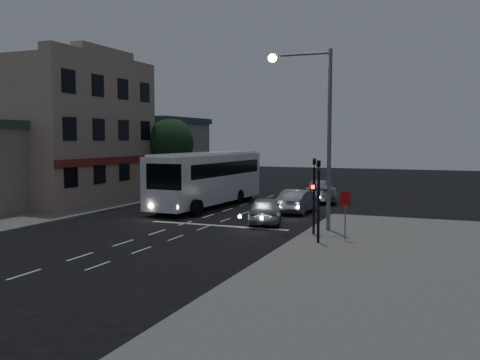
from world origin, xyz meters
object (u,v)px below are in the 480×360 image
at_px(traffic_signal_side, 319,191).
at_px(regulatory_sign, 345,208).
at_px(street_tree, 170,141).
at_px(car_sedan_b, 321,191).
at_px(car_sedan_a, 298,201).
at_px(streetlight, 317,118).
at_px(tour_bus, 208,178).
at_px(car_suv, 265,210).
at_px(traffic_signal_main, 314,187).

xyz_separation_m(traffic_signal_side, regulatory_sign, (1.00, 0.96, -0.82)).
bearing_deg(street_tree, traffic_signal_side, -44.50).
height_order(car_sedan_b, regulatory_sign, regulatory_sign).
distance_m(car_sedan_a, traffic_signal_side, 10.61).
relative_size(traffic_signal_side, regulatory_sign, 1.86).
relative_size(regulatory_sign, streetlight, 0.24).
bearing_deg(tour_bus, regulatory_sign, -36.39).
relative_size(traffic_signal_side, streetlight, 0.46).
relative_size(tour_bus, traffic_signal_side, 3.01).
distance_m(tour_bus, car_suv, 8.02).
bearing_deg(car_sedan_b, street_tree, -13.20).
xyz_separation_m(tour_bus, car_suv, (5.96, -5.21, -1.28)).
relative_size(streetlight, street_tree, 1.45).
bearing_deg(street_tree, car_sedan_b, -0.58).
bearing_deg(traffic_signal_side, traffic_signal_main, 109.49).
distance_m(tour_bus, street_tree, 9.07).
distance_m(traffic_signal_main, street_tree, 21.38).
height_order(tour_bus, car_suv, tour_bus).
distance_m(car_sedan_a, traffic_signal_main, 8.55).
height_order(car_suv, streetlight, streetlight).
relative_size(traffic_signal_main, street_tree, 0.66).
xyz_separation_m(car_suv, streetlight, (3.26, -1.60, 4.98)).
height_order(traffic_signal_main, street_tree, street_tree).
bearing_deg(street_tree, car_suv, -42.40).
height_order(car_sedan_a, streetlight, streetlight).
bearing_deg(streetlight, tour_bus, 143.58).
height_order(traffic_signal_side, streetlight, streetlight).
relative_size(car_suv, streetlight, 0.49).
xyz_separation_m(car_suv, regulatory_sign, (5.22, -4.04, 0.85)).
height_order(car_sedan_a, street_tree, street_tree).
relative_size(car_sedan_a, traffic_signal_main, 1.09).
bearing_deg(street_tree, car_sedan_a, -26.42).
height_order(car_suv, traffic_signal_main, traffic_signal_main).
bearing_deg(traffic_signal_side, tour_bus, 134.93).
distance_m(tour_bus, traffic_signal_main, 12.56).
distance_m(tour_bus, traffic_signal_side, 14.42).
bearing_deg(car_sedan_b, traffic_signal_main, 89.22).
relative_size(traffic_signal_main, regulatory_sign, 1.86).
distance_m(tour_bus, streetlight, 12.05).
bearing_deg(regulatory_sign, traffic_signal_main, 149.16).
relative_size(tour_bus, streetlight, 1.37).
relative_size(car_suv, car_sedan_b, 0.78).
height_order(traffic_signal_main, regulatory_sign, traffic_signal_main).
distance_m(car_suv, traffic_signal_main, 4.93).
relative_size(car_sedan_b, streetlight, 0.63).
bearing_deg(car_suv, streetlight, 137.73).
distance_m(streetlight, street_tree, 20.19).
bearing_deg(car_sedan_b, car_sedan_a, 77.62).
xyz_separation_m(car_suv, traffic_signal_side, (4.22, -5.00, 1.67)).
bearing_deg(regulatory_sign, car_sedan_b, 107.12).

